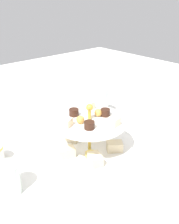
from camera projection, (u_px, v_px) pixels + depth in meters
ground_plane at (90, 152)px, 0.83m from camera, size 2.40×2.40×0.00m
tiered_serving_stand at (90, 138)px, 0.81m from camera, size 0.27×0.27×0.17m
water_glass_tall_right at (100, 102)px, 1.05m from camera, size 0.07×0.07×0.12m
water_glass_short_left at (7, 178)px, 0.65m from camera, size 0.06×0.06×0.08m
butter_knife_right at (21, 124)px, 1.00m from camera, size 0.07×0.16×0.00m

